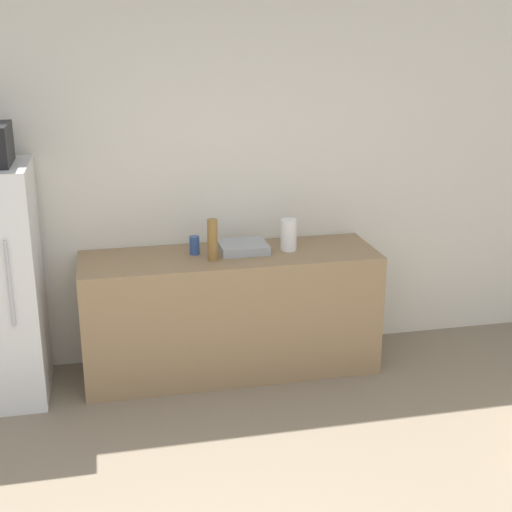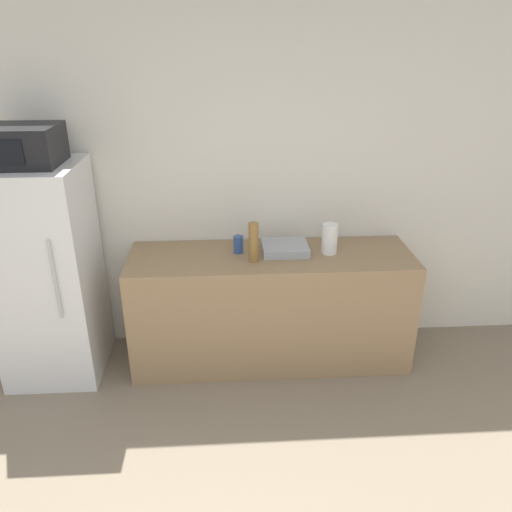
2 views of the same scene
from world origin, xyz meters
name	(u,v)px [view 2 (image 2 of 2)]	position (x,y,z in m)	size (l,w,h in m)	color
wall_back	(212,184)	(0.00, 2.90, 1.30)	(8.00, 0.06, 2.60)	silver
refrigerator	(47,274)	(-1.16, 2.51, 0.78)	(0.64, 0.67, 1.55)	silver
microwave	(22,145)	(-1.16, 2.51, 1.68)	(0.45, 0.42, 0.24)	black
counter	(271,307)	(0.42, 2.55, 0.43)	(2.05, 0.63, 0.86)	#937551
sink_basin	(285,248)	(0.52, 2.61, 0.89)	(0.33, 0.29, 0.06)	#9EA3A8
bottle_tall	(254,242)	(0.28, 2.46, 1.01)	(0.07, 0.07, 0.28)	olive
bottle_short	(238,244)	(0.18, 2.61, 0.93)	(0.07, 0.07, 0.13)	#2D4C8C
paper_towel_roll	(330,239)	(0.84, 2.56, 0.98)	(0.11, 0.11, 0.22)	white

